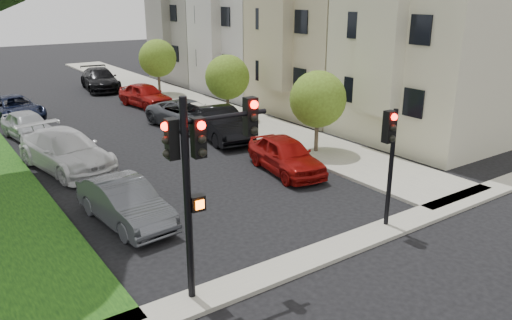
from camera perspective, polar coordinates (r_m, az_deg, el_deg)
ground at (r=12.88m, az=13.27°, el=-14.35°), size 140.00×140.00×0.00m
sidewalk_right at (r=35.13m, az=-8.84°, el=7.05°), size 3.50×44.00×0.12m
sidewalk_cross at (r=14.04m, az=7.16°, el=-10.75°), size 60.00×1.00×0.12m
small_tree_a at (r=22.16m, az=7.08°, el=6.91°), size 2.50×2.50×3.75m
small_tree_b at (r=28.11m, az=-3.31°, el=9.42°), size 2.48×2.48×3.73m
small_tree_c at (r=36.17m, az=-11.17°, el=11.34°), size 2.61×2.61×3.92m
traffic_signal_main at (r=11.03m, az=-6.32°, el=-0.24°), size 2.38×0.62×4.87m
traffic_signal_secondary at (r=15.08m, az=15.06°, el=1.39°), size 0.47×0.38×3.75m
car_parked_0 at (r=20.07m, az=3.43°, el=0.58°), size 2.34×4.47×1.45m
car_parked_1 at (r=24.70m, az=-4.15°, el=4.15°), size 2.35×5.00×1.59m
car_parked_2 at (r=27.15m, az=-7.83°, el=5.18°), size 3.17×5.49×1.44m
car_parked_3 at (r=32.78m, az=-12.54°, el=7.25°), size 2.38×4.62×1.51m
car_parked_4 at (r=39.61m, az=-17.41°, el=8.80°), size 2.96×5.75×1.60m
car_parked_5 at (r=16.13m, az=-14.74°, el=-4.71°), size 1.90×4.36×1.40m
car_parked_6 at (r=21.79m, az=-20.89°, el=1.00°), size 3.22×5.79×1.59m
car_parked_7 at (r=27.16m, az=-24.60°, el=3.62°), size 2.21×4.31×1.40m
car_parked_8 at (r=31.86m, az=-25.88°, el=5.38°), size 2.96×5.15×1.35m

